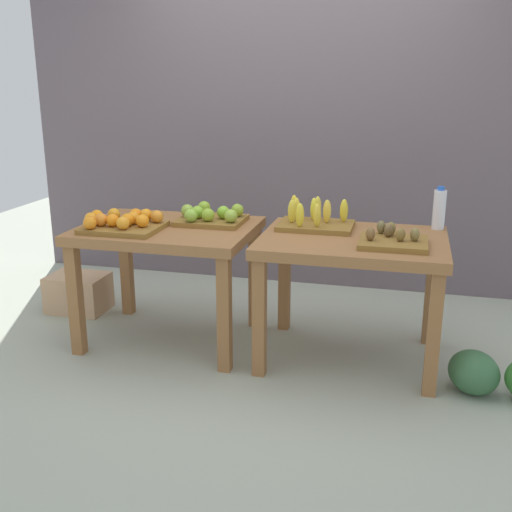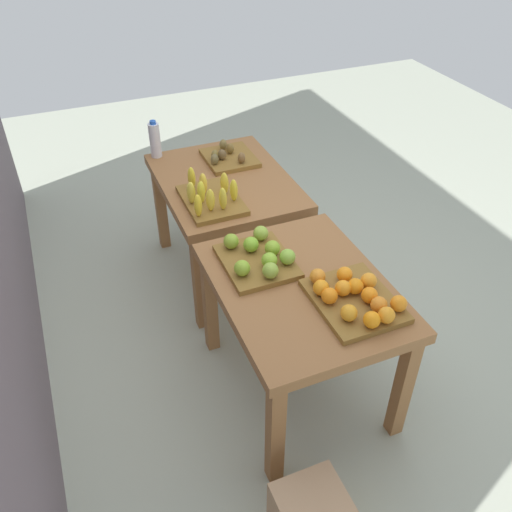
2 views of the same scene
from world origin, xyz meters
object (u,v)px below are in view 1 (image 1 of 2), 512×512
object	(u,v)px
display_table_right	(352,256)
orange_bin	(122,223)
cardboard_produce_box	(79,293)
display_table_left	(168,243)
water_bottle	(439,209)
apple_bin	(211,216)
watermelon_pile	(511,377)
kiwi_bin	(393,240)
banana_crate	(314,220)

from	to	relation	value
display_table_right	orange_bin	distance (m)	1.36
orange_bin	cardboard_produce_box	distance (m)	1.00
display_table_left	cardboard_produce_box	size ratio (longest dim) A/B	2.60
display_table_left	water_bottle	xyz separation A→B (m)	(1.59, 0.32, 0.23)
orange_bin	apple_bin	bearing A→B (deg)	32.83
watermelon_pile	kiwi_bin	bearing A→B (deg)	164.85
display_table_left	watermelon_pile	xyz separation A→B (m)	(1.99, -0.28, -0.51)
apple_bin	display_table_left	bearing A→B (deg)	-150.00
cardboard_produce_box	kiwi_bin	bearing A→B (deg)	-10.63
orange_bin	banana_crate	xyz separation A→B (m)	(1.09, 0.33, 0.00)
water_bottle	orange_bin	bearing A→B (deg)	-165.13
cardboard_produce_box	apple_bin	bearing A→B (deg)	-8.91
display_table_right	kiwi_bin	distance (m)	0.28
display_table_right	orange_bin	size ratio (longest dim) A/B	2.27
display_table_left	watermelon_pile	world-z (taller)	display_table_left
display_table_left	apple_bin	world-z (taller)	apple_bin
display_table_left	banana_crate	size ratio (longest dim) A/B	2.36
display_table_right	watermelon_pile	size ratio (longest dim) A/B	1.57
banana_crate	watermelon_pile	xyz separation A→B (m)	(1.12, -0.46, -0.66)
display_table_left	kiwi_bin	distance (m)	1.35
banana_crate	water_bottle	xyz separation A→B (m)	(0.72, 0.15, 0.07)
watermelon_pile	cardboard_produce_box	xyz separation A→B (m)	(-2.81, 0.58, 0.01)
watermelon_pile	water_bottle	bearing A→B (deg)	123.52
apple_bin	kiwi_bin	world-z (taller)	apple_bin
display_table_left	apple_bin	bearing A→B (deg)	30.00
watermelon_pile	cardboard_produce_box	distance (m)	2.87
kiwi_bin	water_bottle	distance (m)	0.50
orange_bin	kiwi_bin	distance (m)	1.56
cardboard_produce_box	banana_crate	bearing A→B (deg)	-4.18
banana_crate	cardboard_produce_box	bearing A→B (deg)	175.82
display_table_right	cardboard_produce_box	xyz separation A→B (m)	(-1.95, 0.30, -0.50)
water_bottle	apple_bin	bearing A→B (deg)	-172.10
display_table_left	cardboard_produce_box	distance (m)	1.01
display_table_right	apple_bin	xyz separation A→B (m)	(-0.89, 0.13, 0.15)
display_table_right	kiwi_bin	xyz separation A→B (m)	(0.22, -0.11, 0.14)
display_table_left	orange_bin	size ratio (longest dim) A/B	2.27
water_bottle	cardboard_produce_box	xyz separation A→B (m)	(-2.41, -0.02, -0.73)
orange_bin	cardboard_produce_box	bearing A→B (deg)	143.01
orange_bin	water_bottle	xyz separation A→B (m)	(1.81, 0.48, 0.08)
apple_bin	water_bottle	xyz separation A→B (m)	(1.35, 0.19, 0.08)
orange_bin	cardboard_produce_box	size ratio (longest dim) A/B	1.14
kiwi_bin	cardboard_produce_box	world-z (taller)	kiwi_bin
water_bottle	cardboard_produce_box	bearing A→B (deg)	-179.48
kiwi_bin	display_table_left	bearing A→B (deg)	175.46
apple_bin	banana_crate	xyz separation A→B (m)	(0.64, 0.04, 0.01)
apple_bin	cardboard_produce_box	size ratio (longest dim) A/B	1.01
display_table_left	banana_crate	distance (m)	0.90
kiwi_bin	cardboard_produce_box	distance (m)	2.29
banana_crate	cardboard_produce_box	distance (m)	1.82
orange_bin	cardboard_produce_box	xyz separation A→B (m)	(-0.61, 0.46, -0.65)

